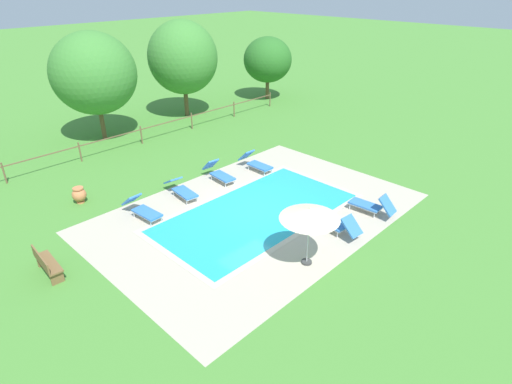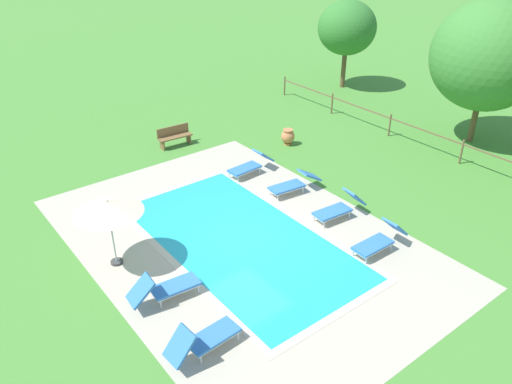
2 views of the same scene
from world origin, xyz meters
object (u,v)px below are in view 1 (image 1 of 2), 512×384
object	(u,v)px
terracotta_urn_near_fence	(79,195)
tree_east_mid	(183,58)
sun_lounger_north_end	(181,189)
wooden_bench_lawn_side	(46,263)
patio_umbrella_open_foreground	(310,214)
sun_lounger_north_mid	(372,205)
sun_lounger_south_near_corner	(256,163)
tree_west_mid	(94,74)
sun_lounger_north_far	(337,224)
sun_lounger_north_near_steps	(219,173)
tree_centre	(268,60)
sun_lounger_south_mid	(142,209)

from	to	relation	value
terracotta_urn_near_fence	tree_east_mid	bearing A→B (deg)	32.01
sun_lounger_north_end	wooden_bench_lawn_side	bearing A→B (deg)	-168.30
sun_lounger_north_end	patio_umbrella_open_foreground	bearing A→B (deg)	-89.96
sun_lounger_north_mid	sun_lounger_south_near_corner	xyz separation A→B (m)	(-0.16, 6.42, -0.01)
sun_lounger_north_end	wooden_bench_lawn_side	xyz separation A→B (m)	(-6.35, -1.32, 0.11)
sun_lounger_north_end	tree_west_mid	bearing A→B (deg)	81.88
sun_lounger_north_far	patio_umbrella_open_foreground	world-z (taller)	patio_umbrella_open_foreground
terracotta_urn_near_fence	sun_lounger_north_mid	bearing A→B (deg)	-50.24
tree_east_mid	sun_lounger_north_near_steps	bearing A→B (deg)	-119.62
patio_umbrella_open_foreground	terracotta_urn_near_fence	size ratio (longest dim) A/B	3.05
sun_lounger_north_end	sun_lounger_south_near_corner	bearing A→B (deg)	-4.75
sun_lounger_south_near_corner	tree_west_mid	size ratio (longest dim) A/B	0.32
wooden_bench_lawn_side	tree_east_mid	xyz separation A→B (m)	(14.02, 10.90, 3.44)
tree_west_mid	tree_centre	world-z (taller)	tree_west_mid
sun_lounger_south_mid	tree_centre	world-z (taller)	tree_centre
sun_lounger_south_mid	terracotta_urn_near_fence	world-z (taller)	sun_lounger_south_mid
sun_lounger_north_end	sun_lounger_north_far	bearing A→B (deg)	-70.73
patio_umbrella_open_foreground	wooden_bench_lawn_side	world-z (taller)	patio_umbrella_open_foreground
sun_lounger_north_near_steps	patio_umbrella_open_foreground	distance (m)	7.52
sun_lounger_south_near_corner	sun_lounger_north_near_steps	bearing A→B (deg)	169.03
sun_lounger_south_near_corner	tree_east_mid	distance (m)	11.06
tree_west_mid	sun_lounger_north_far	bearing A→B (deg)	-86.58
sun_lounger_north_far	tree_centre	bearing A→B (deg)	50.40
sun_lounger_north_mid	wooden_bench_lawn_side	size ratio (longest dim) A/B	1.26
sun_lounger_south_near_corner	tree_west_mid	bearing A→B (deg)	106.98
sun_lounger_north_end	sun_lounger_south_near_corner	distance (m)	4.34
sun_lounger_north_mid	tree_centre	xyz separation A→B (m)	(10.36, 15.37, 2.60)
sun_lounger_south_near_corner	wooden_bench_lawn_side	world-z (taller)	sun_lounger_south_near_corner
sun_lounger_north_mid	patio_umbrella_open_foreground	xyz separation A→B (m)	(-4.48, -0.18, 1.54)
tree_centre	tree_east_mid	xyz separation A→B (m)	(-7.18, 0.99, 0.91)
sun_lounger_north_mid	sun_lounger_south_mid	bearing A→B (deg)	135.95
sun_lounger_north_end	terracotta_urn_near_fence	xyz separation A→B (m)	(-3.38, 2.67, 0.02)
sun_lounger_north_mid	patio_umbrella_open_foreground	size ratio (longest dim) A/B	0.89
tree_west_mid	wooden_bench_lawn_side	bearing A→B (deg)	-125.64
sun_lounger_north_mid	sun_lounger_south_near_corner	bearing A→B (deg)	91.39
sun_lounger_north_near_steps	sun_lounger_north_far	distance (m)	6.62
sun_lounger_south_mid	sun_lounger_north_far	bearing A→B (deg)	-54.35
sun_lounger_north_mid	sun_lounger_south_mid	xyz separation A→B (m)	(-6.66, 6.44, -0.01)
tree_centre	sun_lounger_south_near_corner	bearing A→B (deg)	-139.61
tree_west_mid	sun_lounger_north_end	bearing A→B (deg)	-98.12
wooden_bench_lawn_side	sun_lounger_north_end	bearing A→B (deg)	11.70
sun_lounger_north_far	patio_umbrella_open_foreground	distance (m)	2.80
sun_lounger_north_far	wooden_bench_lawn_side	world-z (taller)	sun_lounger_north_far
sun_lounger_south_mid	patio_umbrella_open_foreground	world-z (taller)	patio_umbrella_open_foreground
sun_lounger_north_mid	sun_lounger_south_near_corner	distance (m)	6.42
patio_umbrella_open_foreground	tree_east_mid	bearing A→B (deg)	65.17
sun_lounger_north_far	patio_umbrella_open_foreground	bearing A→B (deg)	-170.40
sun_lounger_north_mid	wooden_bench_lawn_side	bearing A→B (deg)	153.24
sun_lounger_north_end	tree_west_mid	distance (m)	10.12
sun_lounger_north_end	tree_west_mid	size ratio (longest dim) A/B	0.34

